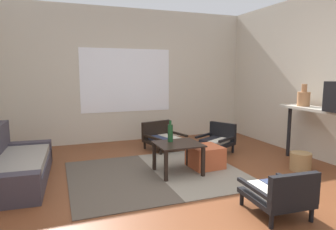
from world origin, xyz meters
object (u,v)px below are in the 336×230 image
(armchair_corner, at_px, (218,139))
(clay_vase, at_px, (304,98))
(couch, at_px, (12,166))
(ottoman_orange, at_px, (205,157))
(wicker_basket, at_px, (301,161))
(coffee_table, at_px, (178,149))
(armchair_striped_foreground, at_px, (280,194))
(console_shelf, at_px, (329,117))
(glass_bottle, at_px, (170,133))
(armchair_by_window, at_px, (162,137))

(armchair_corner, distance_m, clay_vase, 1.56)
(couch, xyz_separation_m, ottoman_orange, (2.63, -0.34, -0.05))
(wicker_basket, bearing_deg, clay_vase, 46.22)
(coffee_table, xyz_separation_m, ottoman_orange, (0.49, 0.10, -0.19))
(armchair_striped_foreground, height_order, console_shelf, console_shelf)
(couch, height_order, console_shelf, console_shelf)
(ottoman_orange, bearing_deg, clay_vase, -7.40)
(armchair_striped_foreground, bearing_deg, couch, 142.86)
(clay_vase, bearing_deg, ottoman_orange, 172.60)
(console_shelf, height_order, glass_bottle, console_shelf)
(ottoman_orange, distance_m, glass_bottle, 0.69)
(armchair_corner, bearing_deg, armchair_striped_foreground, -105.44)
(glass_bottle, bearing_deg, armchair_corner, 29.86)
(ottoman_orange, xyz_separation_m, clay_vase, (1.62, -0.21, 0.85))
(armchair_by_window, height_order, glass_bottle, glass_bottle)
(armchair_striped_foreground, xyz_separation_m, wicker_basket, (1.28, 1.02, -0.10))
(armchair_by_window, relative_size, wicker_basket, 2.56)
(wicker_basket, bearing_deg, ottoman_orange, 154.22)
(couch, height_order, coffee_table, couch)
(couch, xyz_separation_m, armchair_striped_foreground, (2.60, -1.97, 0.02))
(couch, relative_size, armchair_by_window, 2.35)
(couch, relative_size, console_shelf, 1.09)
(glass_bottle, bearing_deg, console_shelf, -18.35)
(clay_vase, distance_m, wicker_basket, 1.04)
(coffee_table, distance_m, armchair_corner, 1.36)
(armchair_by_window, bearing_deg, armchair_corner, -35.14)
(couch, height_order, ottoman_orange, couch)
(glass_bottle, bearing_deg, couch, 171.21)
(armchair_by_window, bearing_deg, ottoman_orange, -79.98)
(armchair_by_window, distance_m, armchair_corner, 1.02)
(coffee_table, distance_m, armchair_striped_foreground, 1.59)
(couch, height_order, glass_bottle, glass_bottle)
(couch, distance_m, clay_vase, 4.37)
(couch, height_order, armchair_striped_foreground, couch)
(couch, relative_size, coffee_table, 2.90)
(console_shelf, height_order, clay_vase, clay_vase)
(armchair_by_window, relative_size, clay_vase, 2.19)
(ottoman_orange, bearing_deg, coffee_table, -167.86)
(armchair_corner, height_order, clay_vase, clay_vase)
(armchair_corner, height_order, ottoman_orange, armchair_corner)
(console_shelf, bearing_deg, wicker_basket, 165.67)
(clay_vase, bearing_deg, glass_bottle, 173.87)
(armchair_by_window, bearing_deg, wicker_basket, -51.92)
(armchair_corner, relative_size, glass_bottle, 2.32)
(armchair_by_window, height_order, armchair_corner, armchair_corner)
(armchair_corner, xyz_separation_m, clay_vase, (1.01, -0.90, 0.77))
(armchair_striped_foreground, distance_m, armchair_corner, 2.40)
(armchair_striped_foreground, height_order, wicker_basket, armchair_striped_foreground)
(armchair_striped_foreground, distance_m, glass_bottle, 1.76)
(armchair_striped_foreground, xyz_separation_m, clay_vase, (1.65, 1.42, 0.78))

